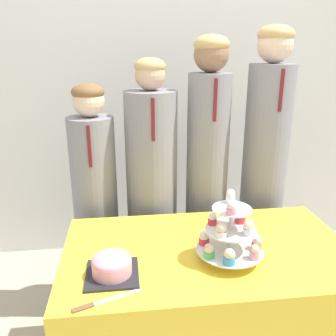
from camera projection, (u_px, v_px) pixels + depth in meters
name	position (u px, v px, depth m)	size (l,w,h in m)	color
wall_back	(170.00, 78.00, 2.62)	(9.00, 0.06, 2.70)	silver
table	(206.00, 313.00, 1.69)	(1.28, 0.73, 0.71)	yellow
round_cake	(112.00, 265.00, 1.38)	(0.20, 0.20, 0.10)	#232328
cake_knife	(96.00, 304.00, 1.23)	(0.24, 0.11, 0.01)	silver
cupcake_stand	(231.00, 234.00, 1.46)	(0.28, 0.28, 0.29)	silver
student_0	(96.00, 209.00, 2.07)	(0.25, 0.26, 1.38)	gray
student_1	(152.00, 199.00, 2.09)	(0.29, 0.30, 1.51)	gray
student_2	(207.00, 182.00, 2.10)	(0.24, 0.25, 1.63)	gray
student_3	(263.00, 176.00, 2.14)	(0.26, 0.27, 1.68)	gray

